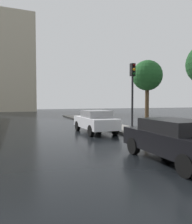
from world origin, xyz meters
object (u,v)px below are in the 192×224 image
at_px(car_black_far_ahead, 175,139).
at_px(street_tree_mid, 147,76).
at_px(car_white_near_kerb, 95,121).
at_px(traffic_light, 133,85).

bearing_deg(car_black_far_ahead, street_tree_mid, 62.68).
bearing_deg(car_white_near_kerb, car_black_far_ahead, -89.58).
relative_size(car_white_near_kerb, street_tree_mid, 0.82).
bearing_deg(car_white_near_kerb, street_tree_mid, 3.04).
bearing_deg(car_black_far_ahead, traffic_light, 75.16).
xyz_separation_m(car_black_far_ahead, traffic_light, (1.46, 5.39, 2.29)).
bearing_deg(street_tree_mid, traffic_light, -138.34).
distance_m(car_white_near_kerb, street_tree_mid, 5.27).
bearing_deg(traffic_light, street_tree_mid, 41.66).
relative_size(car_black_far_ahead, traffic_light, 1.00).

